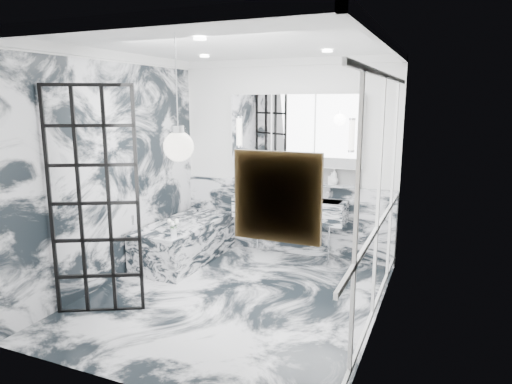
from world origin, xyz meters
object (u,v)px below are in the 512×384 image
at_px(trough_sink, 289,208).
at_px(mirror_cabinet, 295,130).
at_px(bathtub, 185,241).
at_px(crittall_door, 94,203).

relative_size(trough_sink, mirror_cabinet, 0.84).
bearing_deg(bathtub, crittall_door, -89.24).
xyz_separation_m(mirror_cabinet, bathtub, (-1.32, -0.83, -1.54)).
bearing_deg(trough_sink, crittall_door, -118.50).
relative_size(trough_sink, bathtub, 0.97).
distance_m(crittall_door, mirror_cabinet, 2.95).
height_order(crittall_door, mirror_cabinet, crittall_door).
height_order(mirror_cabinet, bathtub, mirror_cabinet).
bearing_deg(mirror_cabinet, crittall_door, -116.89).
distance_m(trough_sink, mirror_cabinet, 1.10).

